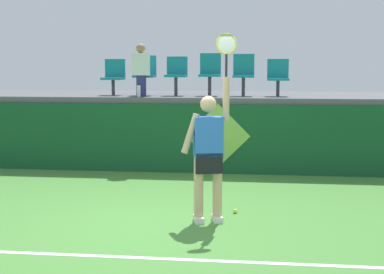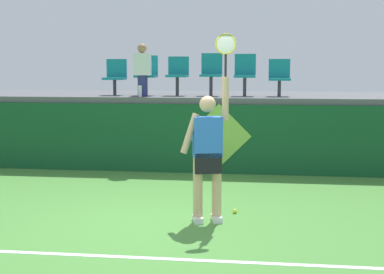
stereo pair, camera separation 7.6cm
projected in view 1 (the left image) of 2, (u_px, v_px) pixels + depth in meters
The scene contains 15 objects.
ground_plane at pixel (156, 225), 7.28m from camera, with size 40.00×40.00×0.00m, color #478438.
court_back_wall at pixel (189, 138), 10.79m from camera, with size 13.99×0.20×1.37m, color #144C28.
spectator_platform at pixel (197, 97), 12.08m from camera, with size 13.99×2.92×0.12m, color #56565B.
court_baseline_stripe at pixel (135, 257), 6.03m from camera, with size 12.59×0.08×0.01m, color white.
tennis_player at pixel (209, 151), 7.30m from camera, with size 0.74×0.35×2.54m.
tennis_ball at pixel (235, 211), 7.84m from camera, with size 0.07×0.07×0.07m, color #D1E533.
water_bottle at pixel (139, 91), 10.97m from camera, with size 0.07×0.07×0.23m, color white.
stadium_chair_0 at pixel (114, 75), 11.58m from camera, with size 0.44×0.42×0.77m.
stadium_chair_1 at pixel (145, 73), 11.49m from camera, with size 0.44×0.42×0.84m.
stadium_chair_2 at pixel (176, 73), 11.41m from camera, with size 0.44×0.42×0.82m.
stadium_chair_3 at pixel (210, 72), 11.33m from camera, with size 0.44×0.42×0.89m.
stadium_chair_4 at pixel (244, 72), 11.25m from camera, with size 0.44×0.42×0.87m.
stadium_chair_5 at pixel (278, 76), 11.18m from camera, with size 0.44×0.42×0.77m.
spectator_0 at pixel (141, 69), 11.08m from camera, with size 0.34×0.20×1.07m.
wall_signage_mount at pixel (218, 174), 10.71m from camera, with size 1.27×0.01×1.39m.
Camera 1 is at (1.31, -6.95, 2.13)m, focal length 50.81 mm.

